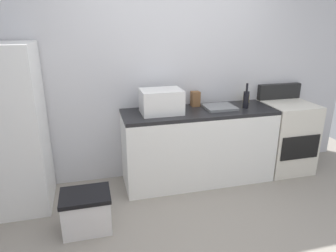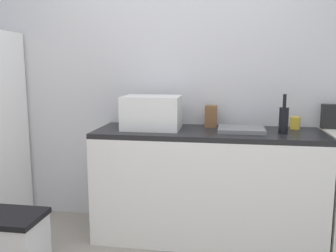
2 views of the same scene
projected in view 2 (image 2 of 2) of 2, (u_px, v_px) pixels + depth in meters
The scene contains 8 objects.
wall_back at pixel (177, 78), 3.21m from camera, with size 5.00×0.10×2.60m, color silver.
kitchen_counter at pixel (207, 185), 2.96m from camera, with size 1.80×0.60×0.90m.
microwave at pixel (152, 112), 2.94m from camera, with size 0.46×0.34×0.27m, color white.
sink_basin at pixel (241, 129), 2.86m from camera, with size 0.36×0.32×0.03m, color slate.
wine_bottle at pixel (284, 119), 2.74m from camera, with size 0.07×0.07×0.30m.
coffee_mug at pixel (295, 123), 2.95m from camera, with size 0.08×0.08×0.10m, color gold.
knife_block at pixel (211, 116), 3.06m from camera, with size 0.10×0.10×0.18m, color brown.
storage_bin at pixel (10, 240), 2.57m from camera, with size 0.46×0.36×0.38m.
Camera 2 is at (0.44, -1.66, 1.40)m, focal length 38.77 mm.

